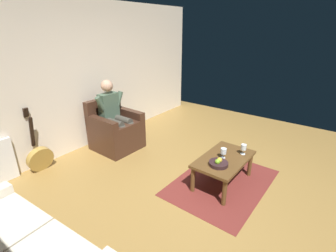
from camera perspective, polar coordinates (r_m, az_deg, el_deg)
The scene contains 10 objects.
ground_plane at distance 3.58m, azimuth 11.06°, elevation -15.20°, with size 7.03×7.03×0.00m, color olive.
wall_back at distance 4.75m, azimuth -19.05°, elevation 10.60°, with size 6.26×0.06×2.59m, color beige.
rug at distance 3.82m, azimuth 12.30°, elevation -12.57°, with size 1.67×1.17×0.01m, color maroon.
armchair at distance 4.69m, azimuth -12.07°, elevation -1.09°, with size 0.78×0.79×0.91m.
person_seated at distance 4.56m, azimuth -12.33°, elevation 2.99°, with size 0.61×0.61×1.27m.
coffee_table at distance 3.64m, azimuth 12.74°, elevation -8.01°, with size 0.98×0.59×0.41m.
guitar at distance 4.41m, azimuth -27.47°, elevation -6.35°, with size 0.40×0.26×1.02m.
wine_glass_near at distance 3.73m, azimuth 17.04°, elevation -4.81°, with size 0.08×0.08×0.15m.
wine_glass_far at distance 3.56m, azimuth 12.67°, elevation -5.77°, with size 0.08×0.08×0.15m.
fruit_bowl at distance 3.39m, azimuth 11.56°, elevation -8.40°, with size 0.26×0.26×0.11m.
Camera 1 is at (2.63, 1.14, 2.14)m, focal length 26.43 mm.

